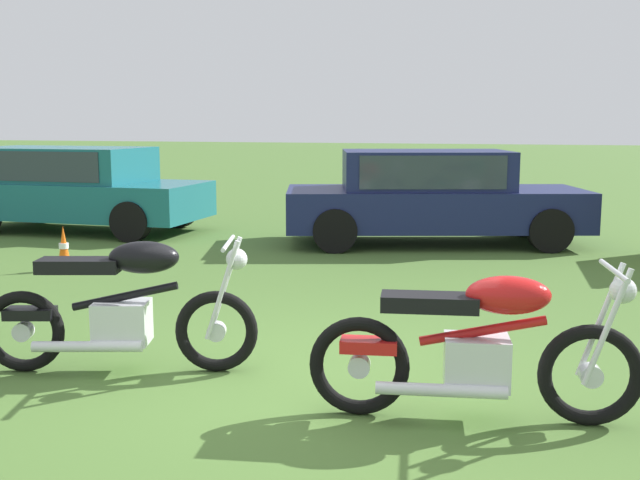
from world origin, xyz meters
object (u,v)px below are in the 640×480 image
object	(u,v)px
car_navy	(430,192)
traffic_cone	(64,250)
motorcycle_red	(478,347)
car_teal	(72,182)
motorcycle_black	(122,308)

from	to	relation	value
car_navy	traffic_cone	world-z (taller)	car_navy
car_navy	traffic_cone	size ratio (longest dim) A/B	8.42
motorcycle_red	car_teal	size ratio (longest dim) A/B	0.49
motorcycle_red	car_teal	world-z (taller)	car_teal
car_teal	car_navy	world-z (taller)	same
motorcycle_black	car_teal	distance (m)	8.03
motorcycle_black	car_teal	xyz separation A→B (m)	(-4.77, 6.45, 0.34)
traffic_cone	motorcycle_black	bearing A→B (deg)	-49.81
motorcycle_black	traffic_cone	xyz separation A→B (m)	(-2.81, 3.32, -0.23)
car_teal	traffic_cone	xyz separation A→B (m)	(1.96, -3.12, -0.57)
car_navy	motorcycle_red	bearing A→B (deg)	-96.09
motorcycle_black	car_teal	world-z (taller)	car_teal
motorcycle_red	traffic_cone	bearing A→B (deg)	137.82
motorcycle_black	traffic_cone	world-z (taller)	motorcycle_black
car_teal	car_navy	xyz separation A→B (m)	(6.10, 0.30, -0.04)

